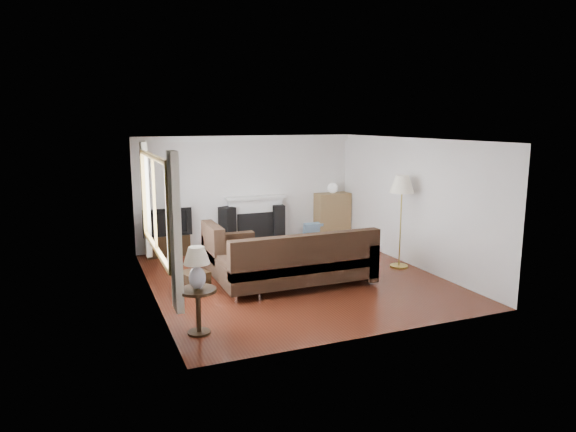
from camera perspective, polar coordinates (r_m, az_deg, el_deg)
name	(u,v)px	position (r m, az deg, el deg)	size (l,w,h in m)	color
room	(294,211)	(9.11, 0.71, 0.61)	(5.10, 5.60, 2.54)	#511F12
window	(154,204)	(8.23, -14.63, 1.32)	(0.12, 2.74, 1.54)	brown
curtain_near	(175,232)	(6.79, -12.40, -1.78)	(0.10, 0.35, 2.10)	beige
curtain_far	(146,200)	(9.75, -15.52, 1.77)	(0.10, 0.35, 2.10)	beige
fireplace	(255,221)	(11.72, -3.65, -0.55)	(1.40, 0.26, 1.15)	white
tv_stand	(168,245)	(11.19, -13.22, -3.17)	(0.89, 0.40, 0.45)	black
television	(167,221)	(11.09, -13.33, -0.59)	(1.01, 0.13, 0.58)	black
speaker_left	(227,228)	(11.43, -6.75, -1.38)	(0.26, 0.32, 0.95)	black
speaker_right	(278,225)	(11.83, -1.10, -0.97)	(0.26, 0.31, 0.93)	black
bookshelf	(332,216)	(12.35, 4.95, -0.05)	(0.82, 0.39, 1.13)	olive
globe_lamp	(333,188)	(12.24, 5.00, 3.11)	(0.24, 0.24, 0.24)	white
sectional_sofa	(297,260)	(8.84, 1.06, -4.92)	(2.88, 2.10, 0.93)	black
coffee_table	(278,252)	(10.43, -1.16, -4.05)	(1.00, 0.55, 0.39)	#9D7D4B
footstool	(194,282)	(8.77, -10.39, -7.20)	(0.42, 0.42, 0.35)	black
floor_lamp	(401,222)	(10.14, 12.41, -0.63)	(0.46, 0.46, 1.80)	#B49C3E
side_table	(198,311)	(7.07, -9.92, -10.39)	(0.50, 0.50, 0.62)	black
table_lamp	(197,268)	(6.88, -10.08, -5.75)	(0.35, 0.35, 0.57)	silver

